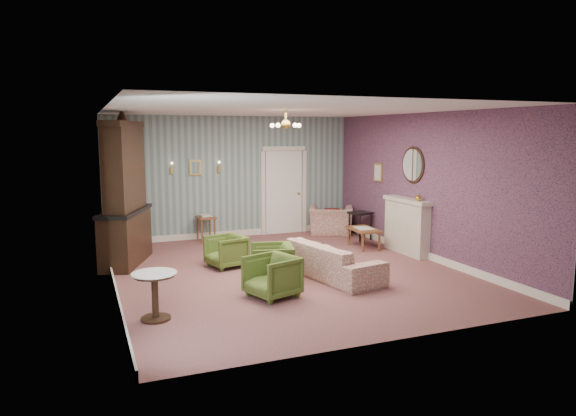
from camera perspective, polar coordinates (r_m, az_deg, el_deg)
name	(u,v)px	position (r m, az deg, el deg)	size (l,w,h in m)	color
floor	(286,271)	(9.66, -0.23, -6.85)	(7.00, 7.00, 0.00)	brown
ceiling	(286,110)	(9.34, -0.24, 10.61)	(7.00, 7.00, 0.00)	white
wall_back	(233,177)	(12.69, -6.03, 3.36)	(6.00, 6.00, 0.00)	slate
wall_front	(395,223)	(6.29, 11.52, -1.63)	(6.00, 6.00, 0.00)	slate
wall_left	(109,200)	(8.75, -18.83, 0.82)	(7.00, 7.00, 0.00)	slate
wall_right	(425,186)	(10.84, 14.70, 2.33)	(7.00, 7.00, 0.00)	slate
wall_right_floral	(425,186)	(10.84, 14.64, 2.33)	(7.00, 7.00, 0.00)	#A15064
door	(284,190)	(13.10, -0.48, 1.93)	(1.12, 0.12, 2.16)	white
olive_chair_a	(272,274)	(8.10, -1.75, -7.21)	(0.69, 0.65, 0.71)	#465C20
olive_chair_b	(272,261)	(8.94, -1.76, -5.75)	(0.69, 0.64, 0.71)	#465C20
olive_chair_c	(226,250)	(9.94, -6.74, -4.52)	(0.64, 0.60, 0.66)	#465C20
sofa_chintz	(331,254)	(9.21, 4.68, -5.01)	(2.08, 0.61, 0.81)	brown
wingback_chair	(331,216)	(13.09, 4.69, -0.85)	(1.05, 0.68, 0.92)	brown
dresser	(124,189)	(10.42, -17.39, 1.96)	(0.60, 1.73, 2.89)	black
fireplace	(407,226)	(11.20, 12.75, -1.92)	(0.30, 1.40, 1.16)	beige
mantel_vase	(418,197)	(10.77, 13.97, 1.16)	(0.15, 0.15, 0.15)	gold
oval_mirror	(413,165)	(11.11, 13.39, 4.58)	(0.04, 0.76, 0.84)	white
framed_print	(378,172)	(12.26, 9.76, 3.83)	(0.04, 0.34, 0.42)	gold
coffee_table	(364,238)	(11.61, 8.20, -3.25)	(0.48, 0.87, 0.44)	brown
side_table_black	(360,226)	(12.45, 7.83, -1.95)	(0.44, 0.44, 0.67)	black
pedestal_table	(155,296)	(7.36, -14.24, -9.25)	(0.60, 0.60, 0.66)	black
nesting_table	(206,228)	(12.32, -8.90, -2.13)	(0.38, 0.49, 0.64)	brown
gilt_mirror_back	(196,168)	(12.42, -10.01, 4.34)	(0.28, 0.06, 0.36)	gold
sconce_left	(172,168)	(12.31, -12.50, 4.23)	(0.16, 0.12, 0.30)	gold
sconce_right	(219,167)	(12.53, -7.52, 4.42)	(0.16, 0.12, 0.30)	gold
chandelier	(286,125)	(9.33, -0.24, 8.95)	(0.56, 0.56, 0.36)	gold
burgundy_cushion	(332,216)	(12.93, 4.79, -0.86)	(0.38, 0.10, 0.38)	#5C1917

